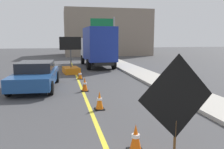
% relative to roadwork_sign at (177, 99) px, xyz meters
% --- Properties ---
extents(sidewalk_curb, '(1.94, 48.00, 0.14)m').
position_rel_roadwork_sign_xyz_m(sidewalk_curb, '(3.54, 4.39, -1.40)').
color(sidewalk_curb, '#B2ADA3').
rests_on(sidewalk_curb, ground).
extents(lane_center_stripe, '(0.14, 36.00, 0.01)m').
position_rel_roadwork_sign_xyz_m(lane_center_stripe, '(-1.13, 4.39, -1.47)').
color(lane_center_stripe, yellow).
rests_on(lane_center_stripe, ground).
extents(roadwork_sign, '(1.62, 0.23, 2.33)m').
position_rel_roadwork_sign_xyz_m(roadwork_sign, '(0.00, 0.00, 0.00)').
color(roadwork_sign, '#593819').
rests_on(roadwork_sign, ground).
extents(arrow_board_trailer, '(1.60, 1.93, 2.70)m').
position_rel_roadwork_sign_xyz_m(arrow_board_trailer, '(-1.44, 13.60, -0.99)').
color(arrow_board_trailer, orange).
rests_on(arrow_board_trailer, ground).
extents(box_truck, '(2.58, 6.73, 3.51)m').
position_rel_roadwork_sign_xyz_m(box_truck, '(1.11, 17.04, 0.41)').
color(box_truck, black).
rests_on(box_truck, ground).
extents(pickup_car, '(2.35, 4.83, 1.38)m').
position_rel_roadwork_sign_xyz_m(pickup_car, '(-3.46, 8.67, -0.77)').
color(pickup_car, navy).
rests_on(pickup_car, ground).
extents(highway_guide_sign, '(2.79, 0.18, 5.00)m').
position_rel_roadwork_sign_xyz_m(highway_guide_sign, '(3.11, 22.66, 1.95)').
color(highway_guide_sign, gray).
rests_on(highway_guide_sign, ground).
extents(far_building_block, '(12.81, 7.69, 6.78)m').
position_rel_roadwork_sign_xyz_m(far_building_block, '(4.86, 32.38, 1.92)').
color(far_building_block, gray).
rests_on(far_building_block, ground).
extents(traffic_cone_near_sign, '(0.36, 0.36, 0.66)m').
position_rel_roadwork_sign_xyz_m(traffic_cone_near_sign, '(-0.48, 0.95, -1.15)').
color(traffic_cone_near_sign, black).
rests_on(traffic_cone_near_sign, ground).
extents(traffic_cone_mid_lane, '(0.36, 0.36, 0.69)m').
position_rel_roadwork_sign_xyz_m(traffic_cone_mid_lane, '(-0.79, 4.30, -1.13)').
color(traffic_cone_mid_lane, black).
rests_on(traffic_cone_mid_lane, ground).
extents(traffic_cone_far_lane, '(0.36, 0.36, 0.70)m').
position_rel_roadwork_sign_xyz_m(traffic_cone_far_lane, '(-1.03, 7.40, -1.13)').
color(traffic_cone_far_lane, black).
rests_on(traffic_cone_far_lane, ground).
extents(traffic_cone_curbside, '(0.36, 0.36, 0.60)m').
position_rel_roadwork_sign_xyz_m(traffic_cone_curbside, '(-0.98, 10.92, -1.18)').
color(traffic_cone_curbside, black).
rests_on(traffic_cone_curbside, ground).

